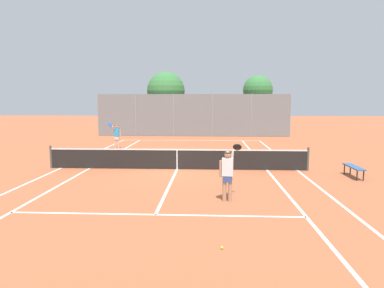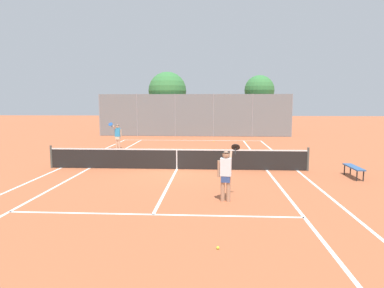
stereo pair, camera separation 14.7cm
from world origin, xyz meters
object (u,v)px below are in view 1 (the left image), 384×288
(player_far_left, at_px, (117,135))
(tree_behind_right, at_px, (258,91))
(courtside_bench, at_px, (354,168))
(player_near_side, at_px, (228,172))
(tree_behind_left, at_px, (165,92))
(tennis_net, at_px, (177,158))
(loose_tennis_ball_2, at_px, (246,142))
(loose_tennis_ball_0, at_px, (234,152))
(loose_tennis_ball_3, at_px, (213,141))
(loose_tennis_ball_1, at_px, (222,248))

(player_far_left, height_order, tree_behind_right, tree_behind_right)
(courtside_bench, distance_m, tree_behind_right, 19.30)
(player_near_side, xyz_separation_m, courtside_bench, (5.40, 3.70, -0.52))
(courtside_bench, relative_size, tree_behind_left, 0.25)
(tennis_net, height_order, player_near_side, player_near_side)
(loose_tennis_ball_2, bearing_deg, loose_tennis_ball_0, -103.00)
(loose_tennis_ball_0, distance_m, loose_tennis_ball_2, 5.79)
(player_far_left, distance_m, loose_tennis_ball_0, 7.81)
(player_near_side, xyz_separation_m, loose_tennis_ball_3, (-0.29, 15.99, -0.89))
(player_near_side, relative_size, courtside_bench, 1.18)
(tree_behind_left, bearing_deg, courtside_bench, -61.26)
(tree_behind_right, bearing_deg, loose_tennis_ball_0, -104.07)
(loose_tennis_ball_1, bearing_deg, tennis_net, 101.64)
(loose_tennis_ball_3, bearing_deg, courtside_bench, -65.16)
(loose_tennis_ball_2, distance_m, courtside_bench, 12.57)
(loose_tennis_ball_2, height_order, courtside_bench, courtside_bench)
(tree_behind_right, bearing_deg, tree_behind_left, -178.64)
(loose_tennis_ball_3, bearing_deg, loose_tennis_ball_2, -3.02)
(loose_tennis_ball_2, bearing_deg, tree_behind_right, 75.03)
(player_far_left, bearing_deg, tennis_net, -55.34)
(player_far_left, distance_m, loose_tennis_ball_3, 7.76)
(courtside_bench, bearing_deg, player_far_left, 146.52)
(loose_tennis_ball_0, bearing_deg, loose_tennis_ball_3, 102.01)
(loose_tennis_ball_2, distance_m, tree_behind_left, 10.42)
(tree_behind_left, bearing_deg, tennis_net, -80.88)
(tree_behind_left, bearing_deg, loose_tennis_ball_1, -80.05)
(player_far_left, relative_size, courtside_bench, 1.18)
(loose_tennis_ball_3, height_order, tree_behind_left, tree_behind_left)
(loose_tennis_ball_1, height_order, loose_tennis_ball_2, same)
(tennis_net, relative_size, loose_tennis_ball_2, 181.82)
(player_far_left, distance_m, tree_behind_right, 15.62)
(loose_tennis_ball_1, xyz_separation_m, loose_tennis_ball_3, (0.00, 19.54, 0.00))
(tennis_net, bearing_deg, player_far_left, 124.66)
(player_far_left, height_order, loose_tennis_ball_0, player_far_left)
(player_far_left, relative_size, loose_tennis_ball_2, 26.88)
(player_far_left, height_order, loose_tennis_ball_2, player_far_left)
(tree_behind_right, bearing_deg, loose_tennis_ball_3, -123.27)
(tree_behind_left, relative_size, tree_behind_right, 1.06)
(loose_tennis_ball_1, bearing_deg, loose_tennis_ball_2, 82.56)
(player_far_left, bearing_deg, player_near_side, -60.23)
(loose_tennis_ball_1, relative_size, loose_tennis_ball_2, 1.00)
(tennis_net, bearing_deg, loose_tennis_ball_0, 60.21)
(tennis_net, bearing_deg, loose_tennis_ball_2, 68.44)
(tennis_net, xyz_separation_m, player_far_left, (-4.63, 6.69, 0.42))
(loose_tennis_ball_1, relative_size, tree_behind_left, 0.01)
(loose_tennis_ball_0, distance_m, loose_tennis_ball_3, 5.90)
(player_near_side, relative_size, loose_tennis_ball_0, 26.88)
(loose_tennis_ball_0, xyz_separation_m, tree_behind_left, (-5.78, 12.16, 3.97))
(loose_tennis_ball_1, bearing_deg, loose_tennis_ball_0, 84.89)
(tennis_net, relative_size, loose_tennis_ball_3, 181.82)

